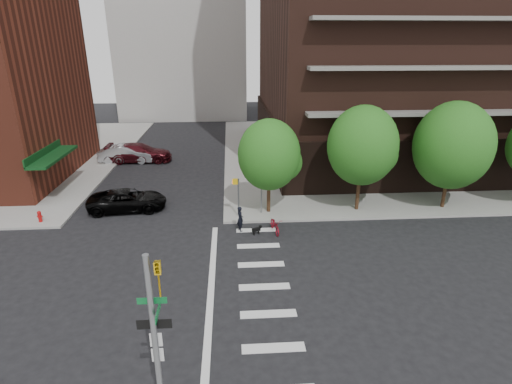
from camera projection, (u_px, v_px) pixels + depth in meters
name	position (u px, v px, depth m)	size (l,w,h in m)	color
ground	(200.00, 289.00, 18.58)	(120.00, 120.00, 0.00)	black
sidewalk_ne	(412.00, 150.00, 41.72)	(39.00, 33.00, 0.15)	gray
crosswalk	(248.00, 287.00, 18.71)	(3.85, 13.00, 0.01)	silver
tree_a	(269.00, 155.00, 25.31)	(4.00, 4.00, 5.90)	#301E11
tree_b	(363.00, 146.00, 25.50)	(4.50, 4.50, 6.65)	#301E11
tree_c	(453.00, 146.00, 25.90)	(5.00, 5.00, 6.80)	#301E11
traffic_signal	(159.00, 368.00, 10.60)	(0.90, 0.75, 6.00)	slate
pedestrian_signal	(243.00, 191.00, 25.45)	(2.18, 0.67, 2.60)	slate
fire_hydrant	(40.00, 216.00, 25.01)	(0.24, 0.24, 0.73)	#A50C0C
parked_car_black	(127.00, 200.00, 27.03)	(5.14, 2.37, 1.43)	black
parked_car_maroon	(139.00, 153.00, 37.82)	(5.99, 2.44, 1.74)	#481017
parked_car_silver	(127.00, 154.00, 37.58)	(5.14, 1.79, 1.69)	#AEB1B6
scooter	(275.00, 225.00, 23.98)	(0.62, 1.77, 0.93)	maroon
dog_walker	(240.00, 219.00, 24.02)	(0.38, 0.58, 1.59)	black
dog	(257.00, 229.00, 23.73)	(0.61, 0.38, 0.52)	black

